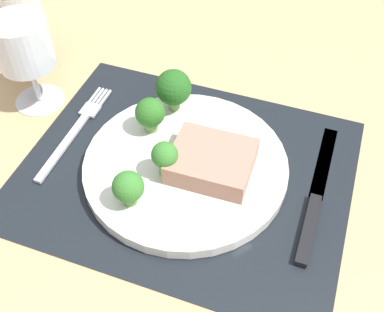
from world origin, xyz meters
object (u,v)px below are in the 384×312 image
object	(u,v)px
steak	(211,162)
wine_bottle	(14,0)
plate	(186,166)
fork	(75,130)
wine_glass	(24,48)
knife	(315,200)

from	to	relation	value
steak	wine_bottle	size ratio (longest dim) A/B	0.33
plate	fork	distance (cm)	17.09
wine_bottle	wine_glass	distance (cm)	10.44
steak	wine_bottle	world-z (taller)	wine_bottle
plate	fork	bearing A→B (deg)	175.23
fork	wine_glass	world-z (taller)	wine_glass
plate	wine_glass	bearing A→B (deg)	167.56
wine_bottle	wine_glass	size ratio (longest dim) A/B	2.26
knife	wine_glass	bearing A→B (deg)	176.10
knife	wine_bottle	xyz separation A→B (cm)	(-48.67, 13.14, 10.43)
steak	wine_glass	xyz separation A→B (cm)	(-28.91, 5.71, 6.10)
fork	wine_bottle	bearing A→B (deg)	139.74
knife	wine_bottle	bearing A→B (deg)	167.86
wine_bottle	knife	bearing A→B (deg)	-15.11
plate	wine_glass	world-z (taller)	wine_glass
wine_glass	plate	bearing A→B (deg)	-12.44
plate	wine_bottle	xyz separation A→B (cm)	(-31.89, 13.67, 9.93)
wine_glass	steak	bearing A→B (deg)	-11.18
knife	wine_bottle	distance (cm)	51.48
knife	wine_glass	distance (cm)	43.44
fork	wine_bottle	distance (cm)	21.93
steak	knife	size ratio (longest dim) A/B	0.44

